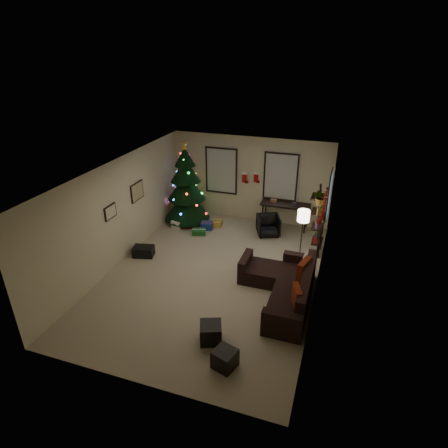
# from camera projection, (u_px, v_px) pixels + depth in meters

# --- Properties ---
(floor) EXTENTS (7.00, 7.00, 0.00)m
(floor) POSITION_uv_depth(u_px,v_px,m) (213.00, 275.00, 9.35)
(floor) COLOR tan
(floor) RESTS_ON ground
(ceiling) EXTENTS (7.00, 7.00, 0.00)m
(ceiling) POSITION_uv_depth(u_px,v_px,m) (211.00, 171.00, 8.17)
(ceiling) COLOR white
(ceiling) RESTS_ON floor
(wall_back) EXTENTS (5.00, 0.00, 5.00)m
(wall_back) POSITION_uv_depth(u_px,v_px,m) (250.00, 179.00, 11.74)
(wall_back) COLOR beige
(wall_back) RESTS_ON floor
(wall_front) EXTENTS (5.00, 0.00, 5.00)m
(wall_front) POSITION_uv_depth(u_px,v_px,m) (133.00, 322.00, 5.78)
(wall_front) COLOR beige
(wall_front) RESTS_ON floor
(wall_left) EXTENTS (0.00, 7.00, 7.00)m
(wall_left) POSITION_uv_depth(u_px,v_px,m) (119.00, 212.00, 9.48)
(wall_left) COLOR beige
(wall_left) RESTS_ON floor
(wall_right) EXTENTS (0.00, 7.00, 7.00)m
(wall_right) POSITION_uv_depth(u_px,v_px,m) (321.00, 243.00, 8.05)
(wall_right) COLOR beige
(wall_right) RESTS_ON floor
(window_back_left) EXTENTS (1.05, 0.06, 1.50)m
(window_back_left) POSITION_uv_depth(u_px,v_px,m) (221.00, 171.00, 11.90)
(window_back_left) COLOR #728CB2
(window_back_left) RESTS_ON wall_back
(window_back_right) EXTENTS (1.05, 0.06, 1.50)m
(window_back_right) POSITION_uv_depth(u_px,v_px,m) (281.00, 177.00, 11.36)
(window_back_right) COLOR #728CB2
(window_back_right) RESTS_ON wall_back
(window_right_wall) EXTENTS (0.06, 0.90, 1.30)m
(window_right_wall) POSITION_uv_depth(u_px,v_px,m) (330.00, 195.00, 10.16)
(window_right_wall) COLOR #728CB2
(window_right_wall) RESTS_ON wall_right
(christmas_tree) EXTENTS (1.43, 1.43, 2.66)m
(christmas_tree) POSITION_uv_depth(u_px,v_px,m) (186.00, 189.00, 11.67)
(christmas_tree) COLOR black
(christmas_tree) RESTS_ON floor
(presents) EXTENTS (1.50, 1.00, 0.28)m
(presents) POSITION_uv_depth(u_px,v_px,m) (195.00, 224.00, 11.68)
(presents) COLOR gold
(presents) RESTS_ON floor
(sofa) EXTENTS (1.73, 2.53, 0.83)m
(sofa) POSITION_uv_depth(u_px,v_px,m) (285.00, 287.00, 8.43)
(sofa) COLOR black
(sofa) RESTS_ON floor
(pillow_red_a) EXTENTS (0.26, 0.45, 0.44)m
(pillow_red_a) POSITION_uv_depth(u_px,v_px,m) (297.00, 297.00, 7.50)
(pillow_red_a) COLOR maroon
(pillow_red_a) RESTS_ON sofa
(pillow_red_b) EXTENTS (0.26, 0.51, 0.50)m
(pillow_red_b) POSITION_uv_depth(u_px,v_px,m) (304.00, 270.00, 8.37)
(pillow_red_b) COLOR maroon
(pillow_red_b) RESTS_ON sofa
(pillow_cream) EXTENTS (0.14, 0.40, 0.39)m
(pillow_cream) POSITION_uv_depth(u_px,v_px,m) (306.00, 262.00, 8.71)
(pillow_cream) COLOR beige
(pillow_cream) RESTS_ON sofa
(ottoman_near) EXTENTS (0.53, 0.53, 0.39)m
(ottoman_near) POSITION_uv_depth(u_px,v_px,m) (211.00, 333.00, 7.21)
(ottoman_near) COLOR black
(ottoman_near) RESTS_ON floor
(ottoman_far) EXTENTS (0.47, 0.47, 0.36)m
(ottoman_far) POSITION_uv_depth(u_px,v_px,m) (225.00, 359.00, 6.64)
(ottoman_far) COLOR black
(ottoman_far) RESTS_ON floor
(desk) EXTENTS (1.48, 0.53, 0.80)m
(desk) POSITION_uv_depth(u_px,v_px,m) (285.00, 206.00, 11.44)
(desk) COLOR black
(desk) RESTS_ON floor
(desk_chair) EXTENTS (0.76, 0.74, 0.61)m
(desk_chair) POSITION_uv_depth(u_px,v_px,m) (268.00, 225.00, 11.17)
(desk_chair) COLOR black
(desk_chair) RESTS_ON floor
(bookshelf) EXTENTS (0.30, 0.56, 1.91)m
(bookshelf) POSITION_uv_depth(u_px,v_px,m) (318.00, 222.00, 9.93)
(bookshelf) COLOR black
(bookshelf) RESTS_ON floor
(potted_plant) EXTENTS (0.64, 0.60, 0.55)m
(potted_plant) POSITION_uv_depth(u_px,v_px,m) (321.00, 194.00, 9.26)
(potted_plant) COLOR #4C4C4C
(potted_plant) RESTS_ON bookshelf
(floor_lamp) EXTENTS (0.31, 0.31, 1.46)m
(floor_lamp) POSITION_uv_depth(u_px,v_px,m) (303.00, 219.00, 9.43)
(floor_lamp) COLOR black
(floor_lamp) RESTS_ON floor
(art_map) EXTENTS (0.04, 0.60, 0.50)m
(art_map) POSITION_uv_depth(u_px,v_px,m) (137.00, 191.00, 10.12)
(art_map) COLOR black
(art_map) RESTS_ON wall_left
(art_abstract) EXTENTS (0.04, 0.45, 0.35)m
(art_abstract) POSITION_uv_depth(u_px,v_px,m) (110.00, 212.00, 9.07)
(art_abstract) COLOR black
(art_abstract) RESTS_ON wall_left
(gallery) EXTENTS (0.03, 1.25, 0.54)m
(gallery) POSITION_uv_depth(u_px,v_px,m) (321.00, 235.00, 7.89)
(gallery) COLOR black
(gallery) RESTS_ON wall_right
(garland) EXTENTS (0.08, 1.90, 0.30)m
(garland) POSITION_uv_depth(u_px,v_px,m) (323.00, 208.00, 7.86)
(garland) COLOR #A5140C
(garland) RESTS_ON wall_right
(stocking_left) EXTENTS (0.20, 0.05, 0.36)m
(stocking_left) POSITION_uv_depth(u_px,v_px,m) (245.00, 177.00, 11.59)
(stocking_left) COLOR #990F0C
(stocking_left) RESTS_ON wall_back
(stocking_right) EXTENTS (0.20, 0.05, 0.36)m
(stocking_right) POSITION_uv_depth(u_px,v_px,m) (256.00, 177.00, 11.64)
(stocking_right) COLOR #990F0C
(stocking_right) RESTS_ON wall_back
(storage_bin) EXTENTS (0.61, 0.48, 0.27)m
(storage_bin) POSITION_uv_depth(u_px,v_px,m) (144.00, 251.00, 10.13)
(storage_bin) COLOR black
(storage_bin) RESTS_ON floor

